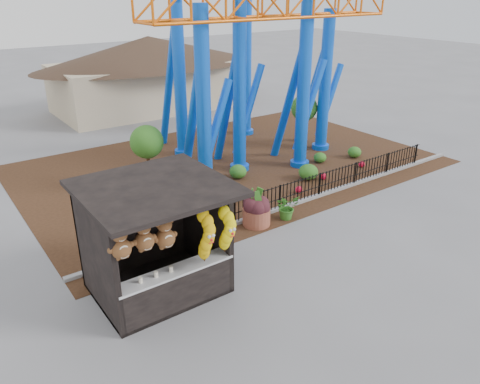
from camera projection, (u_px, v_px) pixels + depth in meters
ground at (272, 272)px, 13.39m from camera, size 120.00×120.00×0.00m
mulch_bed at (229, 164)px, 21.47m from camera, size 18.00×12.00×0.02m
curb at (304, 200)px, 17.73m from camera, size 18.00×0.18×0.12m
prize_booth at (159, 244)px, 11.83m from camera, size 3.50×3.40×3.12m
picket_fence at (322, 184)px, 18.03m from camera, size 12.20×0.06×1.00m
roller_coaster at (247, 14)px, 19.63m from camera, size 11.00×6.37×10.82m
terracotta_planter at (256, 217)px, 15.95m from camera, size 1.01×1.01×0.61m
planter_foliage at (257, 200)px, 15.69m from camera, size 0.70×0.70×0.64m
potted_plant at (287, 207)px, 16.32m from camera, size 0.90×0.81×0.90m
landscaping at (286, 172)px, 19.75m from camera, size 8.23×3.19×0.66m
pavilion at (150, 61)px, 30.21m from camera, size 15.00×15.00×4.80m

